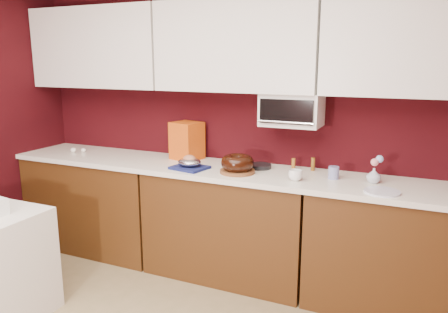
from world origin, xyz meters
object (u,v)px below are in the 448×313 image
blue_jar (334,173)px  flower_vase (374,174)px  bundt_cake (237,163)px  coffee_mug (295,174)px  pandoro_box (187,141)px  foil_ham_nest (190,162)px  toaster_oven (292,110)px

blue_jar → flower_vase: 0.28m
bundt_cake → coffee_mug: bearing=-3.8°
blue_jar → pandoro_box: bearing=173.7°
foil_ham_nest → blue_jar: (1.10, 0.17, -0.01)m
foil_ham_nest → coffee_mug: bearing=0.4°
flower_vase → toaster_oven: bearing=169.3°
foil_ham_nest → pandoro_box: pandoro_box is taller
foil_ham_nest → flower_vase: bearing=7.3°
coffee_mug → blue_jar: bearing=34.0°
pandoro_box → flower_vase: (1.57, -0.13, -0.10)m
blue_jar → toaster_oven: bearing=160.4°
coffee_mug → flower_vase: 0.54m
toaster_oven → flower_vase: bearing=-10.7°
pandoro_box → blue_jar: (1.29, -0.14, -0.12)m
blue_jar → coffee_mug: bearing=-146.0°
coffee_mug → blue_jar: coffee_mug is taller
toaster_oven → foil_ham_nest: bearing=-158.1°
toaster_oven → pandoro_box: bearing=179.1°
bundt_cake → flower_vase: size_ratio=2.10×
foil_ham_nest → pandoro_box: size_ratio=0.59×
coffee_mug → bundt_cake: bearing=176.2°
foil_ham_nest → coffee_mug: size_ratio=2.00×
toaster_oven → foil_ham_nest: (-0.74, -0.30, -0.42)m
bundt_cake → coffee_mug: 0.46m
foil_ham_nest → blue_jar: bearing=8.7°
flower_vase → pandoro_box: bearing=175.1°
coffee_mug → flower_vase: flower_vase is taller
bundt_cake → flower_vase: (0.98, 0.14, -0.02)m
toaster_oven → foil_ham_nest: toaster_oven is taller
bundt_cake → blue_jar: (0.70, 0.13, -0.03)m
coffee_mug → blue_jar: size_ratio=1.04×
bundt_cake → pandoro_box: 0.65m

